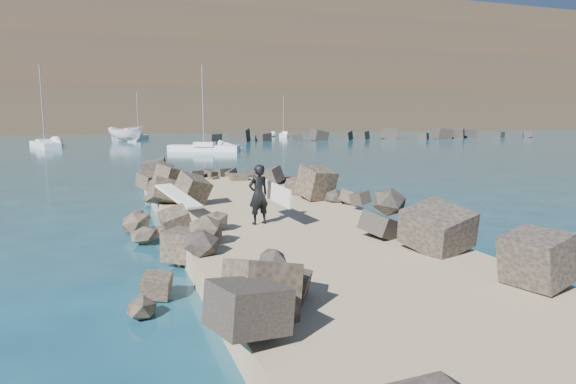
% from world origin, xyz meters
% --- Properties ---
extents(ground, '(800.00, 800.00, 0.00)m').
position_xyz_m(ground, '(0.00, 0.00, 0.00)').
color(ground, '#0F384C').
rests_on(ground, ground).
extents(jetty, '(6.00, 26.00, 0.60)m').
position_xyz_m(jetty, '(0.00, -2.00, 0.30)').
color(jetty, '#8C7759').
rests_on(jetty, ground).
extents(riprap_left, '(2.60, 22.00, 1.00)m').
position_xyz_m(riprap_left, '(-2.90, -1.50, 0.50)').
color(riprap_left, black).
rests_on(riprap_left, ground).
extents(riprap_right, '(2.60, 22.00, 1.00)m').
position_xyz_m(riprap_right, '(2.90, -1.50, 0.50)').
color(riprap_right, black).
rests_on(riprap_right, ground).
extents(breakwater_secondary, '(52.00, 4.00, 1.20)m').
position_xyz_m(breakwater_secondary, '(35.00, 55.00, 0.60)').
color(breakwater_secondary, black).
rests_on(breakwater_secondary, ground).
extents(headland, '(360.00, 140.00, 32.00)m').
position_xyz_m(headland, '(10.00, 160.00, 16.00)').
color(headland, '#2D4919').
rests_on(headland, ground).
extents(surfboard_resting, '(1.20, 2.19, 0.07)m').
position_xyz_m(surfboard_resting, '(-2.62, 1.52, 1.04)').
color(surfboard_resting, silver).
rests_on(surfboard_resting, riprap_left).
extents(boat_imported, '(5.67, 5.42, 2.20)m').
position_xyz_m(boat_imported, '(-1.90, 60.15, 1.10)').
color(boat_imported, white).
rests_on(boat_imported, ground).
extents(surfer_with_board, '(0.94, 2.03, 1.64)m').
position_xyz_m(surfer_with_board, '(-0.68, -0.67, 1.43)').
color(surfer_with_board, black).
rests_on(surfer_with_board, jetty).
extents(radome, '(10.75, 10.75, 17.02)m').
position_xyz_m(radome, '(91.89, 142.84, 41.89)').
color(radome, white).
rests_on(radome, headland).
extents(sailboat_b, '(3.41, 5.99, 7.27)m').
position_xyz_m(sailboat_b, '(0.14, 66.76, 0.35)').
color(sailboat_b, silver).
rests_on(sailboat_b, ground).
extents(sailboat_d, '(3.24, 5.86, 7.11)m').
position_xyz_m(sailboat_d, '(23.73, 67.92, 0.35)').
color(sailboat_d, silver).
rests_on(sailboat_d, ground).
extents(sailboat_c, '(7.06, 4.74, 8.62)m').
position_xyz_m(sailboat_c, '(4.68, 37.28, 0.35)').
color(sailboat_c, silver).
rests_on(sailboat_c, ground).
extents(sailboat_f, '(1.55, 5.10, 6.27)m').
position_xyz_m(sailboat_f, '(30.83, 94.39, 0.35)').
color(sailboat_f, silver).
rests_on(sailboat_f, ground).
extents(sailboat_a, '(3.95, 7.91, 9.28)m').
position_xyz_m(sailboat_a, '(-11.05, 49.45, 0.35)').
color(sailboat_a, silver).
rests_on(sailboat_a, ground).
extents(headland_buildings, '(137.50, 30.50, 5.00)m').
position_xyz_m(headland_buildings, '(16.81, 152.19, 33.97)').
color(headland_buildings, white).
rests_on(headland_buildings, headland).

